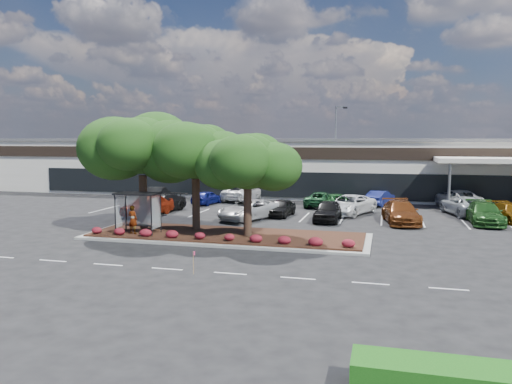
% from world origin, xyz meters
% --- Properties ---
extents(ground, '(160.00, 160.00, 0.00)m').
position_xyz_m(ground, '(0.00, 0.00, 0.00)').
color(ground, black).
rests_on(ground, ground).
extents(retail_store, '(80.40, 25.20, 6.25)m').
position_xyz_m(retail_store, '(0.06, 33.91, 3.15)').
color(retail_store, white).
rests_on(retail_store, ground).
extents(landscape_island, '(18.00, 6.00, 0.26)m').
position_xyz_m(landscape_island, '(-2.00, 4.00, 0.12)').
color(landscape_island, '#989893').
rests_on(landscape_island, ground).
extents(lane_markings, '(33.12, 20.06, 0.01)m').
position_xyz_m(lane_markings, '(-0.14, 10.42, 0.01)').
color(lane_markings, silver).
rests_on(lane_markings, ground).
extents(shrub_row, '(17.00, 0.80, 0.50)m').
position_xyz_m(shrub_row, '(-2.00, 1.90, 0.51)').
color(shrub_row, maroon).
rests_on(shrub_row, landscape_island).
extents(bus_shelter, '(2.75, 1.55, 2.59)m').
position_xyz_m(bus_shelter, '(-7.50, 2.95, 2.31)').
color(bus_shelter, black).
rests_on(bus_shelter, landscape_island).
extents(island_tree_west, '(7.20, 7.20, 7.89)m').
position_xyz_m(island_tree_west, '(-8.00, 4.50, 4.21)').
color(island_tree_west, '#1F3D13').
rests_on(island_tree_west, landscape_island).
extents(island_tree_mid, '(6.60, 6.60, 7.32)m').
position_xyz_m(island_tree_mid, '(-4.50, 5.20, 3.92)').
color(island_tree_mid, '#1F3D13').
rests_on(island_tree_mid, landscape_island).
extents(island_tree_east, '(5.80, 5.80, 6.50)m').
position_xyz_m(island_tree_east, '(-0.50, 3.70, 3.51)').
color(island_tree_east, '#1F3D13').
rests_on(island_tree_east, landscape_island).
extents(conifer_north_west, '(4.40, 4.40, 10.00)m').
position_xyz_m(conifer_north_west, '(-30.00, 46.00, 5.00)').
color(conifer_north_west, '#1F3D13').
rests_on(conifer_north_west, ground).
extents(person_waiting, '(0.73, 0.55, 1.82)m').
position_xyz_m(person_waiting, '(-7.73, 2.51, 1.17)').
color(person_waiting, '#594C47').
rests_on(person_waiting, landscape_island).
extents(light_pole, '(1.43, 0.61, 9.71)m').
position_xyz_m(light_pole, '(2.55, 28.02, 4.30)').
color(light_pole, '#989893').
rests_on(light_pole, ground).
extents(survey_stake, '(0.08, 0.14, 1.09)m').
position_xyz_m(survey_stake, '(-0.80, -4.55, 0.70)').
color(survey_stake, tan).
rests_on(survey_stake, ground).
extents(car_0, '(3.32, 5.30, 1.68)m').
position_xyz_m(car_0, '(-11.12, 11.17, 0.84)').
color(car_0, maroon).
rests_on(car_0, ground).
extents(car_1, '(3.38, 5.49, 1.49)m').
position_xyz_m(car_1, '(-10.89, 13.38, 0.74)').
color(car_1, black).
rests_on(car_1, ground).
extents(car_2, '(4.68, 6.15, 1.55)m').
position_xyz_m(car_2, '(-2.53, 11.29, 0.78)').
color(car_2, '#BABABA').
rests_on(car_2, ground).
extents(car_3, '(2.01, 4.18, 1.38)m').
position_xyz_m(car_3, '(-0.42, 13.55, 0.69)').
color(car_3, black).
rests_on(car_3, ground).
extents(car_4, '(4.67, 6.35, 1.60)m').
position_xyz_m(car_4, '(4.87, 15.93, 0.80)').
color(car_4, white).
rests_on(car_4, ground).
extents(car_5, '(1.98, 4.68, 1.58)m').
position_xyz_m(car_5, '(3.53, 12.05, 0.79)').
color(car_5, black).
rests_on(car_5, ground).
extents(car_6, '(3.12, 5.90, 1.63)m').
position_xyz_m(car_6, '(8.88, 12.48, 0.82)').
color(car_6, '#663112').
rests_on(car_6, ground).
extents(car_7, '(2.28, 5.50, 1.59)m').
position_xyz_m(car_7, '(14.84, 13.70, 0.79)').
color(car_7, '#214E1B').
rests_on(car_7, ground).
extents(car_8, '(3.13, 5.22, 1.42)m').
position_xyz_m(car_8, '(16.96, 15.00, 0.71)').
color(car_8, '#673F08').
rests_on(car_8, ground).
extents(car_9, '(2.65, 5.14, 1.61)m').
position_xyz_m(car_9, '(-13.82, 18.53, 0.81)').
color(car_9, black).
rests_on(car_9, ground).
extents(car_10, '(2.33, 4.16, 1.34)m').
position_xyz_m(car_10, '(-8.76, 18.89, 0.67)').
color(car_10, navy).
rests_on(car_10, ground).
extents(car_11, '(3.41, 6.20, 1.65)m').
position_xyz_m(car_11, '(-6.22, 22.47, 0.82)').
color(car_11, silver).
rests_on(car_11, ground).
extents(car_12, '(4.01, 5.74, 1.45)m').
position_xyz_m(car_12, '(3.44, 18.17, 0.73)').
color(car_12, '#1B5423').
rests_on(car_12, ground).
extents(car_13, '(2.89, 5.22, 1.38)m').
position_xyz_m(car_13, '(2.04, 20.01, 0.69)').
color(car_13, '#1C4C28').
rests_on(car_13, ground).
extents(car_14, '(2.88, 4.55, 1.42)m').
position_xyz_m(car_14, '(7.26, 22.30, 0.71)').
color(car_14, navy).
rests_on(car_14, ground).
extents(car_15, '(4.03, 6.54, 1.69)m').
position_xyz_m(car_15, '(14.11, 22.06, 0.85)').
color(car_15, silver).
rests_on(car_15, ground).
extents(car_16, '(3.99, 6.17, 1.58)m').
position_xyz_m(car_16, '(14.06, 17.87, 0.79)').
color(car_16, '#A5AAB1').
rests_on(car_16, ground).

